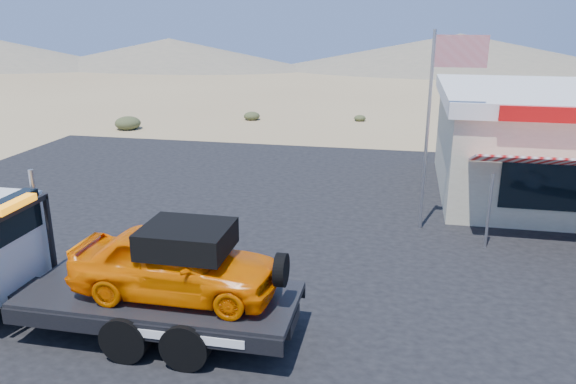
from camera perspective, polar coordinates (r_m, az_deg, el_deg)
name	(u,v)px	position (r m, az deg, el deg)	size (l,w,h in m)	color
ground	(234,278)	(14.52, -5.50, -8.71)	(120.00, 120.00, 0.00)	#977B56
asphalt_lot	(328,240)	(16.80, 4.08, -4.85)	(32.00, 24.00, 0.02)	black
tow_truck	(90,264)	(12.45, -19.45, -6.91)	(8.15, 2.42, 2.72)	black
flagpole	(437,109)	(17.14, 14.91, 8.13)	(1.55, 0.10, 6.00)	#99999E
distant_hills	(290,53)	(69.07, 0.16, 13.92)	(126.00, 48.00, 4.20)	#726B59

